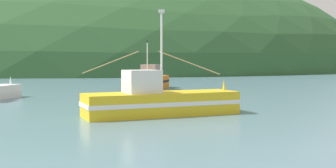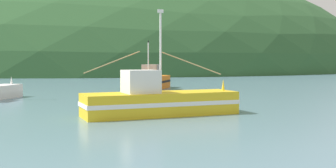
{
  "view_description": "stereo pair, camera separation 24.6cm",
  "coord_description": "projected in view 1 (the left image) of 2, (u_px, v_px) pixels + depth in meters",
  "views": [
    {
      "loc": [
        -11.78,
        -2.22,
        3.2
      ],
      "look_at": [
        -7.07,
        29.2,
        1.4
      ],
      "focal_mm": 44.49,
      "sensor_mm": 36.0,
      "label": 1
    },
    {
      "loc": [
        -11.54,
        -2.25,
        3.2
      ],
      "look_at": [
        -7.07,
        29.2,
        1.4
      ],
      "focal_mm": 44.49,
      "sensor_mm": 36.0,
      "label": 2
    }
  ],
  "objects": [
    {
      "name": "hill_far_right",
      "position": [
        91.0,
        69.0,
        151.72
      ],
      "size": [
        195.34,
        156.27,
        71.52
      ],
      "primitive_type": "ellipsoid",
      "color": "#2D562D",
      "rests_on": "ground"
    },
    {
      "name": "fishing_boat_orange",
      "position": [
        149.0,
        82.0,
        45.35
      ],
      "size": [
        14.49,
        10.43,
        5.34
      ],
      "rotation": [
        0.0,
        0.0,
        4.34
      ],
      "color": "orange",
      "rests_on": "ground"
    },
    {
      "name": "fishing_boat_yellow",
      "position": [
        160.0,
        101.0,
        24.23
      ],
      "size": [
        9.51,
        4.77,
        6.15
      ],
      "rotation": [
        0.0,
        0.0,
        0.25
      ],
      "color": "gold",
      "rests_on": "ground"
    },
    {
      "name": "hill_far_center",
      "position": [
        197.0,
        66.0,
        260.77
      ],
      "size": [
        216.77,
        173.42,
        51.0
      ],
      "primitive_type": "ellipsoid",
      "color": "#516B38",
      "rests_on": "ground"
    }
  ]
}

